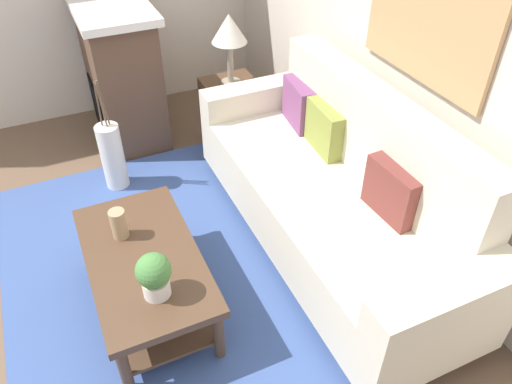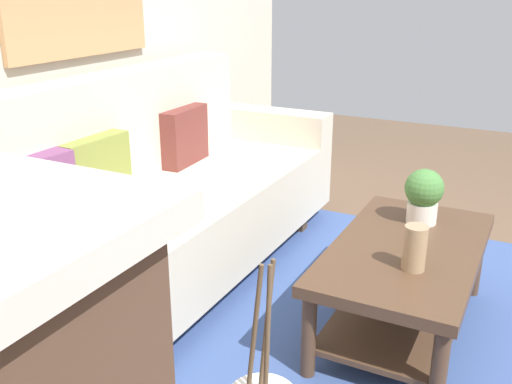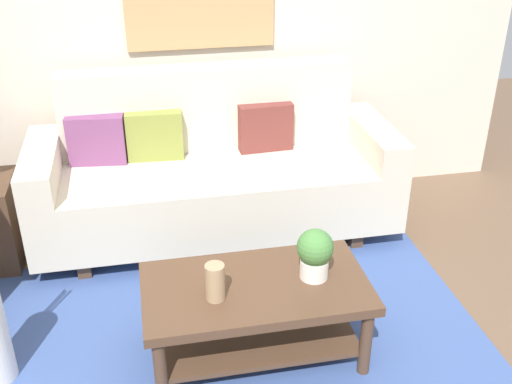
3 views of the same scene
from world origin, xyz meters
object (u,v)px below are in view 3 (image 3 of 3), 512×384
(throw_pillow_plum, at_px, (97,140))
(tabletop_vase, at_px, (215,282))
(coffee_table, at_px, (256,303))
(throw_pillow_olive, at_px, (155,135))
(potted_plant_tabletop, at_px, (315,253))
(couch, at_px, (215,173))
(throw_pillow_maroon, at_px, (265,127))

(throw_pillow_plum, height_order, tabletop_vase, throw_pillow_plum)
(coffee_table, distance_m, tabletop_vase, 0.30)
(throw_pillow_olive, relative_size, coffee_table, 0.33)
(throw_pillow_olive, height_order, tabletop_vase, throw_pillow_olive)
(coffee_table, relative_size, potted_plant_tabletop, 4.20)
(couch, xyz_separation_m, throw_pillow_plum, (-0.73, 0.12, 0.25))
(throw_pillow_plum, relative_size, tabletop_vase, 1.95)
(throw_pillow_maroon, bearing_deg, potted_plant_tabletop, -92.11)
(couch, xyz_separation_m, coffee_table, (0.02, -1.25, -0.12))
(throw_pillow_olive, xyz_separation_m, tabletop_vase, (0.19, -1.44, -0.16))
(throw_pillow_maroon, bearing_deg, tabletop_vase, -110.79)
(throw_pillow_maroon, bearing_deg, throw_pillow_plum, 180.00)
(throw_pillow_olive, relative_size, tabletop_vase, 1.95)
(couch, bearing_deg, throw_pillow_maroon, 18.82)
(throw_pillow_maroon, xyz_separation_m, coffee_table, (-0.34, -1.37, -0.37))
(tabletop_vase, distance_m, potted_plant_tabletop, 0.51)
(couch, height_order, coffee_table, couch)
(throw_pillow_plum, xyz_separation_m, coffee_table, (0.76, -1.37, -0.37))
(throw_pillow_plum, relative_size, potted_plant_tabletop, 1.37)
(tabletop_vase, bearing_deg, couch, 82.17)
(coffee_table, bearing_deg, throw_pillow_maroon, 75.98)
(coffee_table, bearing_deg, throw_pillow_plum, 118.88)
(throw_pillow_plum, xyz_separation_m, potted_plant_tabletop, (1.05, -1.37, -0.11))
(throw_pillow_maroon, bearing_deg, couch, -161.18)
(couch, height_order, tabletop_vase, couch)
(throw_pillow_olive, bearing_deg, potted_plant_tabletop, -63.48)
(couch, relative_size, potted_plant_tabletop, 8.90)
(couch, height_order, throw_pillow_plum, couch)
(throw_pillow_plum, height_order, throw_pillow_olive, same)
(throw_pillow_plum, relative_size, coffee_table, 0.33)
(throw_pillow_maroon, bearing_deg, coffee_table, -104.02)
(throw_pillow_olive, bearing_deg, couch, -18.82)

